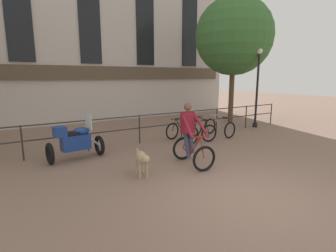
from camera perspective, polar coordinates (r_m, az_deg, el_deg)
ground_plane at (r=5.75m, az=18.27°, el=-14.67°), size 60.00×60.00×0.00m
canal_railing at (r=9.53m, az=-6.24°, el=0.35°), size 15.05×0.05×1.05m
building_facade at (r=15.15m, az=-17.19°, el=22.64°), size 18.00×0.72×11.36m
cyclist_with_bike at (r=7.27m, az=4.94°, el=-2.44°), size 0.80×1.24×1.70m
dog at (r=6.43m, az=-5.68°, el=-7.09°), size 0.39×1.01×0.64m
parked_motorcycle at (r=8.11m, az=-19.59°, el=-3.11°), size 1.62×0.77×1.35m
parked_bicycle_near_lamp at (r=9.76m, az=3.06°, el=-1.45°), size 0.83×1.20×0.86m
parked_bicycle_mid_left at (r=10.32m, az=7.35°, el=-0.85°), size 0.81×1.19×0.86m
parked_bicycle_mid_right at (r=10.94m, az=11.18°, el=-0.30°), size 0.77×1.17×0.86m
street_lamp at (r=13.19m, az=18.90°, el=8.80°), size 0.28×0.28×3.71m
tree_canalside_right at (r=14.52m, az=14.15°, el=18.41°), size 3.95×3.95×6.42m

